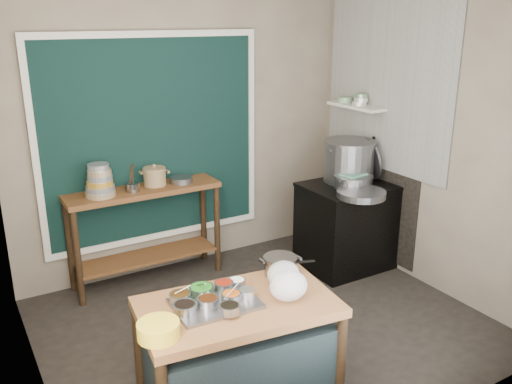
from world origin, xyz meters
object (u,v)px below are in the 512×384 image
condiment_tray (215,303)px  utensil_cup (132,187)px  stove_block (348,227)px  prep_table (238,353)px  back_counter (146,235)px  yellow_basin (158,330)px  stock_pot (349,161)px  steamer (353,181)px  ceramic_crock (155,177)px  saucepan (280,265)px

condiment_tray → utensil_cup: size_ratio=3.98×
stove_block → condiment_tray: size_ratio=1.71×
stove_block → prep_table: bearing=-147.3°
back_counter → yellow_basin: 2.24m
back_counter → condiment_tray: (-0.23, -1.96, 0.29)m
prep_table → yellow_basin: (-0.57, -0.11, 0.42)m
utensil_cup → stock_pot: stock_pot is taller
yellow_basin → back_counter: bearing=72.5°
back_counter → stock_pot: (1.95, -0.62, 0.62)m
utensil_cup → steamer: bearing=-21.6°
stove_block → condiment_tray: bearing=-150.0°
condiment_tray → stove_block: bearing=30.0°
condiment_tray → utensil_cup: (0.12, 1.92, 0.23)m
prep_table → ceramic_crock: 2.16m
stock_pot → steamer: stock_pot is taller
prep_table → saucepan: saucepan is taller
back_counter → stock_pot: bearing=-17.7°
prep_table → steamer: size_ratio=3.18×
condiment_tray → saucepan: (0.59, 0.15, 0.05)m
ceramic_crock → steamer: (1.72, -0.85, -0.08)m
utensil_cup → steamer: (1.96, -0.78, -0.05)m
saucepan → ceramic_crock: (-0.22, 1.84, 0.21)m
utensil_cup → stove_block: bearing=-18.8°
prep_table → stove_block: size_ratio=1.39×
prep_table → yellow_basin: yellow_basin is taller
yellow_basin → utensil_cup: (0.55, 2.08, 0.19)m
back_counter → saucepan: bearing=-78.8°
ceramic_crock → prep_table: bearing=-96.4°
yellow_basin → steamer: 2.84m
yellow_basin → ceramic_crock: 2.31m
ceramic_crock → stock_pot: 1.94m
prep_table → stove_block: stove_block is taller
saucepan → stock_pot: stock_pot is taller
stock_pot → steamer: 0.27m
ceramic_crock → stock_pot: size_ratio=0.42×
ceramic_crock → steamer: size_ratio=0.58×
back_counter → yellow_basin: back_counter is taller
yellow_basin → utensil_cup: bearing=75.0°
back_counter → ceramic_crock: ceramic_crock is taller
stock_pot → back_counter: bearing=162.3°
saucepan → steamer: size_ratio=0.62×
back_counter → utensil_cup: 0.53m
prep_table → condiment_tray: condiment_tray is taller
stove_block → stock_pot: stock_pot is taller
steamer → ceramic_crock: bearing=153.6°
stove_block → condiment_tray: (-2.13, -1.23, 0.34)m
stove_block → utensil_cup: 2.20m
utensil_cup → stock_pot: (2.07, -0.58, 0.10)m
back_counter → ceramic_crock: size_ratio=6.36×
prep_table → yellow_basin: size_ratio=5.11×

